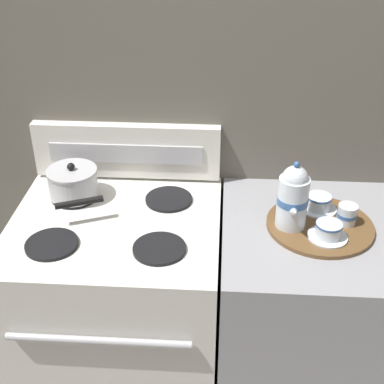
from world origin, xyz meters
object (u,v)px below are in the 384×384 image
(serving_tray, at_px, (320,225))
(creamer_jug, at_px, (347,214))
(teacup_left, at_px, (328,231))
(saucepan, at_px, (73,183))
(teacup_right, at_px, (319,203))
(stove, at_px, (123,321))
(teapot, at_px, (293,197))

(serving_tray, bearing_deg, creamer_jug, 6.96)
(serving_tray, distance_m, teacup_left, 0.08)
(saucepan, relative_size, teacup_left, 2.21)
(teacup_right, bearing_deg, teacup_left, -87.37)
(stove, distance_m, saucepan, 0.57)
(teacup_right, bearing_deg, saucepan, 177.35)
(stove, bearing_deg, saucepan, 140.11)
(teapot, distance_m, creamer_jug, 0.20)
(serving_tray, height_order, teacup_left, teacup_left)
(saucepan, relative_size, teacup_right, 2.21)
(teapot, bearing_deg, stove, -179.94)
(serving_tray, bearing_deg, teapot, -172.62)
(teapot, bearing_deg, saucepan, 169.44)
(teacup_right, bearing_deg, creamer_jug, -44.02)
(stove, relative_size, creamer_jug, 13.95)
(stove, height_order, teacup_left, teacup_left)
(stove, relative_size, teacup_right, 7.35)
(teacup_left, relative_size, creamer_jug, 1.90)
(serving_tray, height_order, teapot, teapot)
(saucepan, bearing_deg, teacup_left, -13.20)
(teapot, relative_size, teacup_left, 1.84)
(serving_tray, relative_size, teacup_left, 2.76)
(serving_tray, xyz_separation_m, teapot, (-0.10, -0.01, 0.12))
(stove, height_order, creamer_jug, creamer_jug)
(serving_tray, xyz_separation_m, creamer_jug, (0.09, 0.01, 0.04))
(teacup_left, bearing_deg, teapot, 150.91)
(stove, xyz_separation_m, serving_tray, (0.69, 0.01, 0.47))
(teacup_left, bearing_deg, serving_tray, 99.25)
(saucepan, height_order, teapot, teapot)
(serving_tray, bearing_deg, stove, -178.86)
(saucepan, bearing_deg, teapot, -10.56)
(teacup_left, bearing_deg, stove, 174.90)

